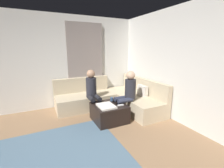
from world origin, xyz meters
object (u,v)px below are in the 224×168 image
Objects in this scene: ottoman at (109,113)px; game_remote at (121,105)px; sectional_couch at (113,99)px; person_on_couch_back at (127,92)px; coffee_mug at (112,99)px; person_on_couch_side at (92,90)px.

game_remote is (0.18, 0.22, 0.22)m from ottoman.
game_remote is (0.92, -0.25, 0.15)m from sectional_couch.
sectional_couch is at bearing 147.66° from ottoman.
person_on_couch_back reaches higher than game_remote.
coffee_mug is 0.08× the size of person_on_couch_side.
ottoman is 0.36m from game_remote.
sectional_couch is at bearing 4.46° from person_on_couch_back.
ottoman is 0.38m from coffee_mug.
person_on_couch_back is at bearing 61.48° from coffee_mug.
person_on_couch_side is at bearing 52.85° from person_on_couch_back.
person_on_couch_back is at bearing 142.85° from person_on_couch_side.
coffee_mug is 0.57m from person_on_couch_side.
game_remote is at bearing 5.71° from coffee_mug.
sectional_couch is at bearing -167.76° from person_on_couch_side.
ottoman is 5.07× the size of game_remote.
person_on_couch_back is at bearing 125.19° from game_remote.
person_on_couch_side is at bearing -150.69° from game_remote.
sectional_couch reaches higher than ottoman.
coffee_mug is at bearing 140.71° from ottoman.
coffee_mug is at bearing 136.63° from person_on_couch_side.
person_on_couch_back is (0.71, 0.06, 0.38)m from sectional_couch.
ottoman is 0.69m from person_on_couch_back.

